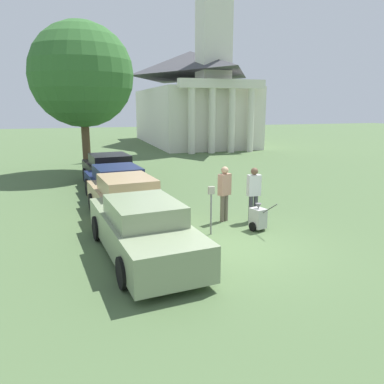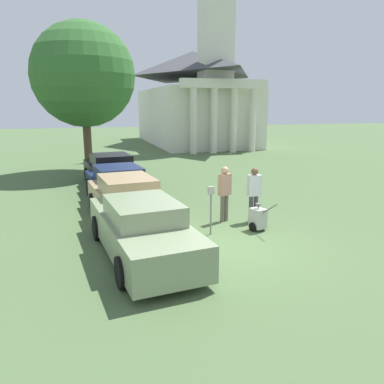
% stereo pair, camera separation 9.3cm
% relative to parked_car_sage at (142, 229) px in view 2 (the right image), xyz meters
% --- Properties ---
extents(ground_plane, '(120.00, 120.00, 0.00)m').
position_rel_parked_car_sage_xyz_m(ground_plane, '(2.42, -0.13, -0.69)').
color(ground_plane, '#4C663D').
extents(parked_car_sage, '(2.33, 5.23, 1.47)m').
position_rel_parked_car_sage_xyz_m(parked_car_sage, '(0.00, 0.00, 0.00)').
color(parked_car_sage, gray).
rests_on(parked_car_sage, ground_plane).
extents(parked_car_tan, '(2.31, 5.03, 1.51)m').
position_rel_parked_car_sage_xyz_m(parked_car_tan, '(0.00, 3.00, 0.01)').
color(parked_car_tan, tan).
rests_on(parked_car_tan, ground_plane).
extents(parked_car_navy, '(2.38, 4.96, 1.43)m').
position_rel_parked_car_sage_xyz_m(parked_car_navy, '(0.00, 5.74, -0.02)').
color(parked_car_navy, '#19234C').
rests_on(parked_car_navy, ground_plane).
extents(parked_car_black, '(2.41, 4.80, 1.51)m').
position_rel_parked_car_sage_xyz_m(parked_car_black, '(-0.00, 8.89, 0.02)').
color(parked_car_black, black).
rests_on(parked_car_black, ground_plane).
extents(parking_meter, '(0.18, 0.09, 1.45)m').
position_rel_parked_car_sage_xyz_m(parking_meter, '(2.18, 0.97, 0.31)').
color(parking_meter, slate).
rests_on(parking_meter, ground_plane).
extents(person_worker, '(0.47, 0.38, 1.82)m').
position_rel_parked_car_sage_xyz_m(person_worker, '(3.06, 2.09, 0.35)').
color(person_worker, '#665B4C').
rests_on(person_worker, ground_plane).
extents(person_supervisor, '(0.43, 0.23, 1.78)m').
position_rel_parked_car_sage_xyz_m(person_supervisor, '(3.96, 1.79, 0.33)').
color(person_supervisor, '#3F3F47').
rests_on(person_supervisor, ground_plane).
extents(equipment_cart, '(0.53, 1.00, 1.00)m').
position_rel_parked_car_sage_xyz_m(equipment_cart, '(3.69, 0.92, -0.31)').
color(equipment_cart, '#B2B2AD').
rests_on(equipment_cart, ground_plane).
extents(church, '(8.58, 17.04, 25.21)m').
position_rel_parked_car_sage_xyz_m(church, '(9.85, 27.23, 4.71)').
color(church, silver).
rests_on(church, ground_plane).
extents(shade_tree, '(5.54, 5.54, 8.10)m').
position_rel_parked_car_sage_xyz_m(shade_tree, '(-0.88, 12.89, 4.62)').
color(shade_tree, brown).
rests_on(shade_tree, ground_plane).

